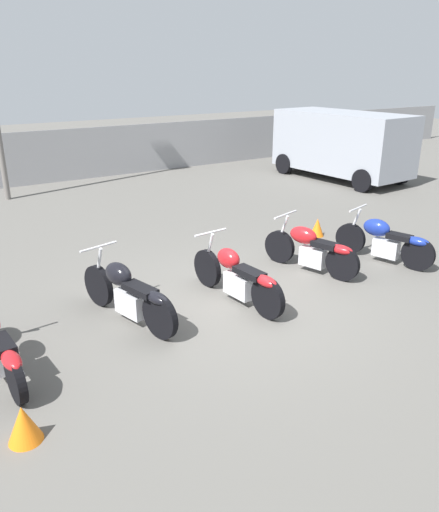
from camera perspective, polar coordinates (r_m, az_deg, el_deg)
The scene contains 9 objects.
ground_plane at distance 8.14m, azimuth 1.95°, elevation -5.36°, with size 60.00×60.00×0.00m, color #5B5954.
fence_back at distance 17.43m, azimuth -18.83°, elevation 10.68°, with size 40.00×0.04×1.69m.
motorcycle_slot_1 at distance 7.52m, azimuth -10.40°, elevation -4.17°, with size 0.78×2.14×1.03m.
motorcycle_slot_2 at distance 8.01m, azimuth 2.06°, elevation -2.37°, with size 0.64×2.17×1.02m.
motorcycle_slot_3 at distance 9.36m, azimuth 10.47°, elevation 0.78°, with size 0.83×1.94×1.00m.
motorcycle_slot_4 at distance 10.19m, azimuth 18.37°, elevation 1.70°, with size 0.82×1.97×0.99m.
parked_van at distance 17.57m, azimuth 13.78°, elevation 12.49°, with size 2.30×4.78×2.20m.
traffic_cone_near at distance 5.68m, azimuth -21.48°, elevation -17.42°, with size 0.35×0.35×0.41m.
traffic_cone_far at distance 11.46m, azimuth 11.11°, elevation 3.24°, with size 0.31×0.31×0.41m.
Camera 1 is at (-4.19, -5.99, 3.59)m, focal length 35.00 mm.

